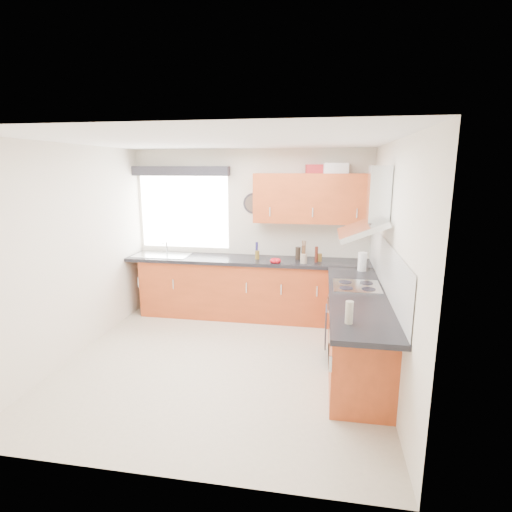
% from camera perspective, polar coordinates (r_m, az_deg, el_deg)
% --- Properties ---
extents(ground_plane, '(3.60, 3.60, 0.00)m').
position_cam_1_polar(ground_plane, '(4.85, -4.77, -14.89)').
color(ground_plane, beige).
extents(ceiling, '(3.60, 3.60, 0.02)m').
position_cam_1_polar(ceiling, '(4.32, -5.39, 16.07)').
color(ceiling, white).
rests_on(ceiling, wall_back).
extents(wall_back, '(3.60, 0.02, 2.50)m').
position_cam_1_polar(wall_back, '(6.14, -0.81, 3.34)').
color(wall_back, silver).
rests_on(wall_back, ground_plane).
extents(wall_front, '(3.60, 0.02, 2.50)m').
position_cam_1_polar(wall_front, '(2.79, -14.57, -8.44)').
color(wall_front, silver).
rests_on(wall_front, ground_plane).
extents(wall_left, '(0.02, 3.60, 2.50)m').
position_cam_1_polar(wall_left, '(5.17, -24.74, 0.44)').
color(wall_left, silver).
rests_on(wall_left, ground_plane).
extents(wall_right, '(0.02, 3.60, 2.50)m').
position_cam_1_polar(wall_right, '(4.33, 18.65, -1.21)').
color(wall_right, silver).
rests_on(wall_right, ground_plane).
extents(window, '(1.40, 0.02, 1.10)m').
position_cam_1_polar(window, '(6.37, -10.22, 6.19)').
color(window, white).
rests_on(window, wall_back).
extents(window_blind, '(1.50, 0.18, 0.14)m').
position_cam_1_polar(window_blind, '(6.25, -10.73, 11.85)').
color(window_blind, '#29282F').
rests_on(window_blind, wall_back).
extents(splashback, '(0.01, 3.00, 0.54)m').
position_cam_1_polar(splashback, '(4.63, 17.92, -1.18)').
color(splashback, white).
rests_on(splashback, wall_right).
extents(base_cab_back, '(3.00, 0.58, 0.86)m').
position_cam_1_polar(base_cab_back, '(6.07, -2.21, -4.73)').
color(base_cab_back, '#9E3C19').
rests_on(base_cab_back, ground_plane).
extents(base_cab_corner, '(0.60, 0.60, 0.86)m').
position_cam_1_polar(base_cab_corner, '(5.95, 13.08, -5.41)').
color(base_cab_corner, '#9E3C19').
rests_on(base_cab_corner, ground_plane).
extents(base_cab_right, '(0.58, 2.10, 0.86)m').
position_cam_1_polar(base_cab_right, '(4.69, 14.11, -10.43)').
color(base_cab_right, '#9E3C19').
rests_on(base_cab_right, ground_plane).
extents(worktop_back, '(3.60, 0.62, 0.05)m').
position_cam_1_polar(worktop_back, '(5.92, -1.32, -0.60)').
color(worktop_back, black).
rests_on(worktop_back, base_cab_back).
extents(worktop_right, '(0.62, 2.42, 0.05)m').
position_cam_1_polar(worktop_right, '(4.39, 14.43, -5.71)').
color(worktop_right, black).
rests_on(worktop_right, base_cab_right).
extents(sink, '(0.84, 0.46, 0.10)m').
position_cam_1_polar(sink, '(6.30, -13.30, 0.45)').
color(sink, silver).
rests_on(sink, worktop_back).
extents(oven, '(0.56, 0.58, 0.85)m').
position_cam_1_polar(oven, '(4.83, 13.86, -9.80)').
color(oven, black).
rests_on(oven, ground_plane).
extents(hob_plate, '(0.52, 0.52, 0.01)m').
position_cam_1_polar(hob_plate, '(4.67, 14.17, -4.19)').
color(hob_plate, silver).
rests_on(hob_plate, worktop_right).
extents(extractor_hood, '(0.52, 0.78, 0.66)m').
position_cam_1_polar(extractor_hood, '(4.51, 16.02, 6.21)').
color(extractor_hood, silver).
rests_on(extractor_hood, wall_right).
extents(upper_cabinets, '(1.70, 0.35, 0.70)m').
position_cam_1_polar(upper_cabinets, '(5.81, 8.21, 8.15)').
color(upper_cabinets, '#9E3C19').
rests_on(upper_cabinets, wall_back).
extents(washing_machine, '(0.59, 0.57, 0.79)m').
position_cam_1_polar(washing_machine, '(6.16, -4.91, -4.87)').
color(washing_machine, white).
rests_on(washing_machine, ground_plane).
extents(wall_clock, '(0.31, 0.04, 0.31)m').
position_cam_1_polar(wall_clock, '(6.06, -0.38, 7.51)').
color(wall_clock, '#29282F').
rests_on(wall_clock, wall_back).
extents(casserole, '(0.38, 0.31, 0.14)m').
position_cam_1_polar(casserole, '(5.86, 11.18, 12.21)').
color(casserole, white).
rests_on(casserole, upper_cabinets).
extents(storage_box, '(0.30, 0.26, 0.12)m').
position_cam_1_polar(storage_box, '(5.88, 8.48, 12.21)').
color(storage_box, '#B8272C').
rests_on(storage_box, upper_cabinets).
extents(utensil_pot, '(0.11, 0.11, 0.13)m').
position_cam_1_polar(utensil_pot, '(5.66, 6.82, -0.36)').
color(utensil_pot, gray).
rests_on(utensil_pot, worktop_back).
extents(kitchen_roll, '(0.13, 0.13, 0.24)m').
position_cam_1_polar(kitchen_roll, '(5.37, 14.93, -0.79)').
color(kitchen_roll, white).
rests_on(kitchen_roll, worktop_right).
extents(tomato_cluster, '(0.17, 0.17, 0.06)m').
position_cam_1_polar(tomato_cluster, '(5.65, 2.79, -0.67)').
color(tomato_cluster, red).
rests_on(tomato_cluster, worktop_back).
extents(jar_0, '(0.05, 0.05, 0.19)m').
position_cam_1_polar(jar_0, '(5.94, 6.75, 0.52)').
color(jar_0, black).
rests_on(jar_0, worktop_back).
extents(jar_1, '(0.04, 0.04, 0.19)m').
position_cam_1_polar(jar_1, '(5.97, 6.77, 0.57)').
color(jar_1, '#3F161B').
rests_on(jar_1, worktop_back).
extents(jar_2, '(0.08, 0.08, 0.18)m').
position_cam_1_polar(jar_2, '(5.89, 6.00, 0.40)').
color(jar_2, black).
rests_on(jar_2, worktop_back).
extents(jar_3, '(0.06, 0.06, 0.12)m').
position_cam_1_polar(jar_3, '(5.87, 0.17, 0.15)').
color(jar_3, brown).
rests_on(jar_3, worktop_back).
extents(jar_4, '(0.04, 0.04, 0.24)m').
position_cam_1_polar(jar_4, '(5.91, 0.11, 0.83)').
color(jar_4, navy).
rests_on(jar_4, worktop_back).
extents(jar_5, '(0.05, 0.05, 0.23)m').
position_cam_1_polar(jar_5, '(5.73, 8.62, 0.22)').
color(jar_5, '#4F1B10').
rests_on(jar_5, worktop_back).
extents(jar_6, '(0.07, 0.07, 0.11)m').
position_cam_1_polar(jar_6, '(5.81, 9.07, -0.20)').
color(jar_6, brown).
rests_on(jar_6, worktop_back).
extents(bottle_0, '(0.07, 0.07, 0.20)m').
position_cam_1_polar(bottle_0, '(3.56, 13.17, -7.85)').
color(bottle_0, '#AEA694').
rests_on(bottle_0, worktop_right).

